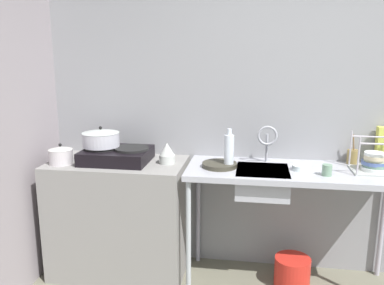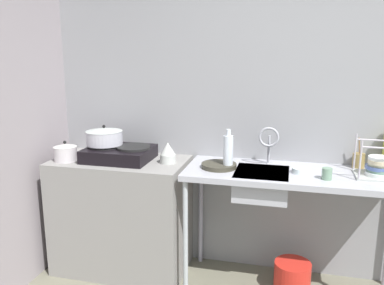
% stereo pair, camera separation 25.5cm
% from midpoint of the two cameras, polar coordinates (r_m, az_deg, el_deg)
% --- Properties ---
extents(wall_back, '(5.28, 0.10, 2.53)m').
position_cam_midpoint_polar(wall_back, '(3.15, 23.41, 3.76)').
color(wall_back, gray).
rests_on(wall_back, ground).
extents(counter_concrete, '(1.02, 0.56, 0.90)m').
position_cam_midpoint_polar(counter_concrete, '(3.22, -7.74, -10.22)').
color(counter_concrete, gray).
rests_on(counter_concrete, ground).
extents(counter_sink, '(1.50, 0.56, 0.90)m').
position_cam_midpoint_polar(counter_sink, '(2.89, 16.72, -5.48)').
color(counter_sink, '#AEB0B9').
rests_on(counter_sink, ground).
extents(stove, '(0.49, 0.39, 0.11)m').
position_cam_midpoint_polar(stove, '(3.06, -8.02, -1.51)').
color(stove, black).
rests_on(stove, counter_concrete).
extents(pot_on_left_burner, '(0.28, 0.28, 0.15)m').
position_cam_midpoint_polar(pot_on_left_burner, '(3.08, -10.12, 0.88)').
color(pot_on_left_burner, silver).
rests_on(pot_on_left_burner, stove).
extents(pot_beside_stove, '(0.18, 0.18, 0.16)m').
position_cam_midpoint_polar(pot_beside_stove, '(3.12, -15.43, -1.37)').
color(pot_beside_stove, silver).
rests_on(pot_beside_stove, counter_concrete).
extents(percolator, '(0.12, 0.12, 0.16)m').
position_cam_midpoint_polar(percolator, '(2.95, -1.00, -1.53)').
color(percolator, beige).
rests_on(percolator, counter_concrete).
extents(sink_basin, '(0.36, 0.38, 0.18)m').
position_cam_midpoint_polar(sink_basin, '(2.85, 12.45, -5.79)').
color(sink_basin, '#AEB0B9').
rests_on(sink_basin, counter_sink).
extents(faucet, '(0.15, 0.08, 0.29)m').
position_cam_midpoint_polar(faucet, '(2.93, 13.38, 0.41)').
color(faucet, '#AEB0B9').
rests_on(faucet, counter_sink).
extents(frying_pan, '(0.25, 0.25, 0.03)m').
position_cam_midpoint_polar(frying_pan, '(2.86, 6.43, -3.33)').
color(frying_pan, '#39372B').
rests_on(frying_pan, counter_sink).
extents(dish_rack, '(0.30, 0.25, 0.26)m').
position_cam_midpoint_polar(dish_rack, '(2.95, 27.52, -3.28)').
color(dish_rack, '#B7B0B9').
rests_on(dish_rack, counter_sink).
extents(cup_by_rack, '(0.07, 0.07, 0.08)m').
position_cam_midpoint_polar(cup_by_rack, '(2.76, 21.26, -4.22)').
color(cup_by_rack, gray).
rests_on(cup_by_rack, counter_sink).
extents(small_bowl_on_drainboard, '(0.12, 0.12, 0.04)m').
position_cam_midpoint_polar(small_bowl_on_drainboard, '(2.85, 17.88, -3.87)').
color(small_bowl_on_drainboard, white).
rests_on(small_bowl_on_drainboard, counter_sink).
extents(bottle_by_sink, '(0.07, 0.07, 0.28)m').
position_cam_midpoint_polar(bottle_by_sink, '(2.81, 7.79, -1.33)').
color(bottle_by_sink, white).
rests_on(bottle_by_sink, counter_sink).
extents(utensil_jar, '(0.08, 0.08, 0.22)m').
position_cam_midpoint_polar(utensil_jar, '(3.11, 24.90, -2.37)').
color(utensil_jar, olive).
rests_on(utensil_jar, counter_sink).
extents(bucket_on_floor, '(0.26, 0.26, 0.23)m').
position_cam_midpoint_polar(bucket_on_floor, '(3.16, 16.51, -18.02)').
color(bucket_on_floor, red).
rests_on(bucket_on_floor, ground).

